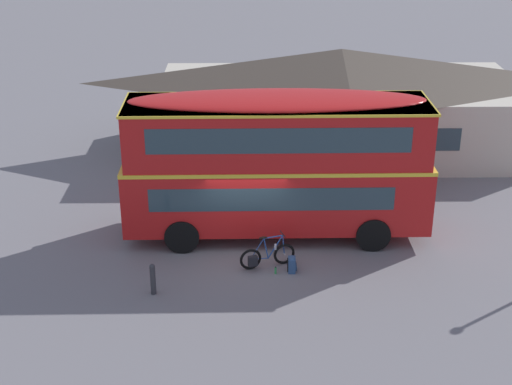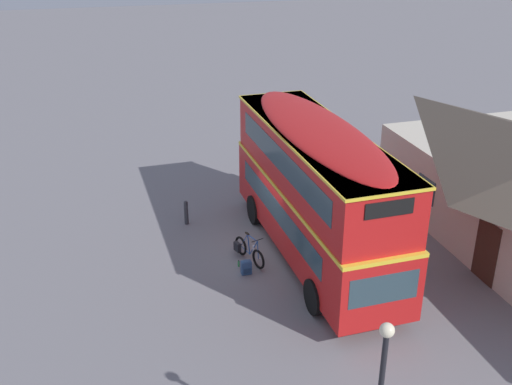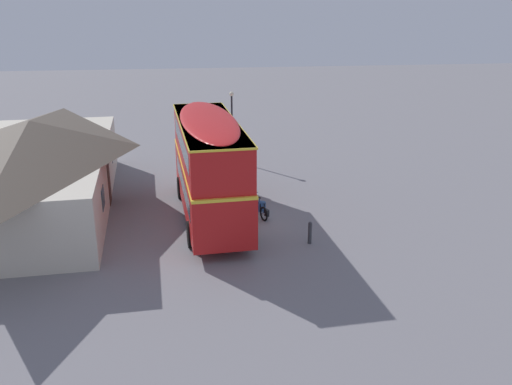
{
  "view_description": "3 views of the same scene",
  "coord_description": "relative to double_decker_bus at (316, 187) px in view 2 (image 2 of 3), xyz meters",
  "views": [
    {
      "loc": [
        1.2,
        -20.93,
        11.44
      ],
      "look_at": [
        0.31,
        -0.31,
        2.25
      ],
      "focal_mm": 52.87,
      "sensor_mm": 36.0,
      "label": 1
    },
    {
      "loc": [
        18.38,
        -4.82,
        11.05
      ],
      "look_at": [
        -0.34,
        -0.33,
        2.07
      ],
      "focal_mm": 43.36,
      "sensor_mm": 36.0,
      "label": 2
    },
    {
      "loc": [
        -23.21,
        2.53,
        9.68
      ],
      "look_at": [
        0.22,
        -0.63,
        1.38
      ],
      "focal_mm": 38.9,
      "sensor_mm": 36.0,
      "label": 3
    }
  ],
  "objects": [
    {
      "name": "water_bottle_green_metal",
      "position": [
        0.04,
        -2.63,
        -2.53
      ],
      "size": [
        0.07,
        0.07,
        0.24
      ],
      "color": "green",
      "rests_on": "ground"
    },
    {
      "name": "double_decker_bus",
      "position": [
        0.0,
        0.0,
        0.0
      ],
      "size": [
        9.9,
        3.15,
        4.79
      ],
      "color": "black",
      "rests_on": "ground"
    },
    {
      "name": "kerb_bollard",
      "position": [
        -3.43,
        -3.92,
        -2.14
      ],
      "size": [
        0.16,
        0.16,
        0.97
      ],
      "color": "#333338",
      "rests_on": "ground"
    },
    {
      "name": "ground_plane",
      "position": [
        -0.9,
        -1.4,
        -2.64
      ],
      "size": [
        120.0,
        120.0,
        0.0
      ],
      "primitive_type": "plane",
      "color": "slate"
    },
    {
      "name": "touring_bicycle",
      "position": [
        -0.27,
        -2.24,
        -2.27
      ],
      "size": [
        1.68,
        0.83,
        1.05
      ],
      "color": "black",
      "rests_on": "ground"
    },
    {
      "name": "backpack_on_ground",
      "position": [
        0.53,
        -2.48,
        -2.38
      ],
      "size": [
        0.29,
        0.35,
        0.51
      ],
      "color": "#2D4C7A",
      "rests_on": "ground"
    }
  ]
}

